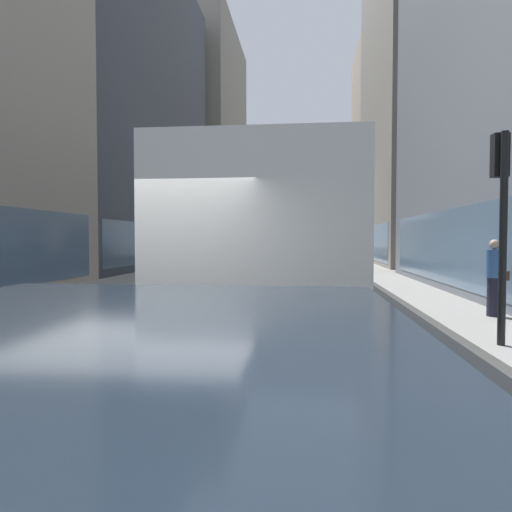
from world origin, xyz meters
TOP-DOWN VIEW (x-y plane):
  - ground_plane at (0.00, 35.00)m, footprint 120.00×120.00m
  - sidewalk_left at (-5.70, 35.00)m, footprint 2.40×110.00m
  - sidewalk_right at (5.70, 35.00)m, footprint 2.40×110.00m
  - building_left_mid at (-11.90, 26.56)m, footprint 8.40×23.92m
  - building_left_far at (-11.90, 49.55)m, footprint 10.89×19.57m
  - building_right_mid at (11.90, 28.57)m, footprint 10.85×14.64m
  - building_right_far at (11.90, 46.16)m, footprint 8.76×16.97m
  - transit_bus at (1.20, 5.82)m, footprint 2.78×11.53m
  - car_silver_sedan at (-1.20, 17.11)m, footprint 1.88×4.03m
  - car_yellow_taxi at (2.80, 36.06)m, footprint 1.87×4.79m
  - box_truck at (2.80, 28.03)m, footprint 2.30×7.50m
  - dalmatian_dog at (-0.79, 0.83)m, footprint 0.22×0.96m
  - pedestrian_with_handbag at (5.91, 5.77)m, footprint 0.45×0.34m
  - traffic_light_near at (4.90, 2.99)m, footprint 0.24×0.41m

SIDE VIEW (x-z plane):
  - ground_plane at x=0.00m, z-range 0.00..0.00m
  - sidewalk_left at x=-5.70m, z-range 0.00..0.15m
  - sidewalk_right at x=5.70m, z-range 0.00..0.15m
  - dalmatian_dog at x=-0.79m, z-range 0.15..0.87m
  - car_silver_sedan at x=-1.20m, z-range 0.01..1.63m
  - car_yellow_taxi at x=2.80m, z-range 0.02..1.64m
  - pedestrian_with_handbag at x=5.91m, z-range 0.17..1.86m
  - box_truck at x=2.80m, z-range 0.14..3.19m
  - transit_bus at x=1.20m, z-range 0.25..3.30m
  - traffic_light_near at x=4.90m, z-range 0.74..4.14m
  - building_left_mid at x=-11.90m, z-range -0.01..22.64m
  - building_right_far at x=11.90m, z-range -0.01..23.69m
  - building_right_mid at x=11.90m, z-range -0.01..26.10m
  - building_left_far at x=-11.90m, z-range -0.01..26.56m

